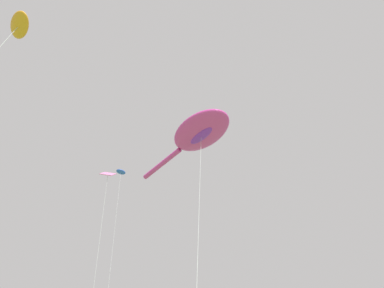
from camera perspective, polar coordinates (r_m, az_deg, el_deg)
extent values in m
ellipsoid|color=#CC3899|center=(25.16, 1.44, 2.05)|extent=(4.29, 5.39, 1.01)
cylinder|color=#CC3899|center=(27.66, -4.80, -3.16)|extent=(1.69, 4.20, 0.36)
ellipsoid|color=purple|center=(24.84, 1.46, 1.30)|extent=(1.32, 2.18, 0.36)
cylinder|color=#B2B2B7|center=(17.45, 0.91, -16.93)|extent=(2.34, 3.65, 19.25)
ellipsoid|color=blue|center=(39.19, -11.15, -4.34)|extent=(1.16, 0.88, 0.38)
cylinder|color=#B2B2B7|center=(31.01, -13.05, -21.17)|extent=(0.49, 4.22, 25.91)
ellipsoid|color=orange|center=(12.78, -25.55, 16.57)|extent=(0.84, 1.12, 0.49)
cube|color=pink|center=(25.45, -13.12, -4.61)|extent=(1.17, 0.90, 0.84)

